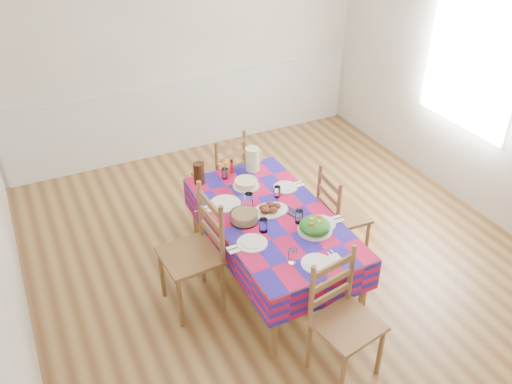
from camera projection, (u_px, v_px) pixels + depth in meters
room at (288, 132)px, 4.38m from camera, size 4.58×5.08×2.78m
wainscot at (189, 113)px, 6.72m from camera, size 4.41×0.06×0.92m
window_right at (471, 61)px, 5.35m from camera, size 0.00×1.40×1.40m
dining_table at (272, 222)px, 4.59m from camera, size 0.95×1.77×0.69m
setting_near_head at (309, 260)px, 4.02m from camera, size 0.39×0.26×0.12m
setting_left_near at (256, 237)px, 4.26m from camera, size 0.44×0.26×0.12m
setting_left_far at (233, 203)px, 4.65m from camera, size 0.49×0.29×0.13m
setting_right_near at (314, 221)px, 4.43m from camera, size 0.45×0.26×0.11m
setting_right_far at (283, 189)px, 4.85m from camera, size 0.41×0.23×0.10m
meat_platter at (270, 209)px, 4.57m from camera, size 0.33×0.23×0.06m
salad_platter at (315, 226)px, 4.34m from camera, size 0.28×0.28×0.12m
pasta_bowl at (244, 217)px, 4.45m from camera, size 0.23×0.23×0.08m
cake at (246, 183)px, 4.90m from camera, size 0.24×0.24×0.07m
serving_utensils at (294, 214)px, 4.55m from camera, size 0.13×0.29×0.01m
flower_vase at (224, 171)px, 4.99m from camera, size 0.12×0.10×0.20m
hot_sauce at (232, 166)px, 5.08m from camera, size 0.03×0.03×0.14m
green_pitcher at (252, 159)px, 5.11m from camera, size 0.13×0.13×0.23m
tea_pitcher at (199, 173)px, 4.91m from camera, size 0.10×0.10×0.21m
name_card at (326, 274)px, 3.92m from camera, size 0.06×0.02×0.01m
chair_near at (343, 321)px, 3.82m from camera, size 0.50×0.48×0.98m
chair_far at (222, 175)px, 5.50m from camera, size 0.53×0.52×0.96m
chair_left at (195, 254)px, 4.38m from camera, size 0.47×0.49×1.06m
chair_right at (339, 216)px, 4.93m from camera, size 0.42×0.44×0.93m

